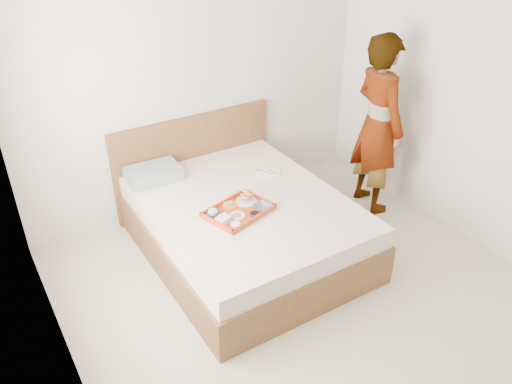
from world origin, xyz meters
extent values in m
cube|color=beige|center=(0.00, 0.00, 0.00)|extent=(3.50, 4.00, 0.01)
cube|color=silver|center=(0.00, 2.00, 1.30)|extent=(3.50, 0.01, 2.60)
cube|color=silver|center=(-1.75, 0.00, 1.30)|extent=(0.01, 4.00, 2.60)
cube|color=silver|center=(1.75, 0.00, 1.30)|extent=(0.01, 4.00, 2.60)
cube|color=brown|center=(-0.10, 1.00, 0.27)|extent=(1.65, 2.00, 0.53)
cube|color=brown|center=(-0.10, 1.97, 0.47)|extent=(1.65, 0.06, 0.95)
cube|color=#92A193|center=(-0.61, 1.75, 0.59)|extent=(0.48, 0.34, 0.11)
cube|color=#BE3717|center=(-0.25, 0.86, 0.55)|extent=(0.60, 0.50, 0.05)
cylinder|color=white|center=(-0.11, 0.96, 0.55)|extent=(0.22, 0.22, 0.01)
imported|color=#141B42|center=(-0.06, 0.79, 0.56)|extent=(0.18, 0.18, 0.04)
cylinder|color=black|center=(-0.17, 0.74, 0.56)|extent=(0.09, 0.09, 0.03)
cylinder|color=white|center=(-0.29, 0.81, 0.55)|extent=(0.16, 0.16, 0.01)
cylinder|color=orange|center=(-0.26, 0.98, 0.55)|extent=(0.15, 0.15, 0.01)
imported|color=#141B42|center=(-0.44, 0.93, 0.56)|extent=(0.14, 0.14, 0.04)
cube|color=silver|center=(-0.42, 0.80, 0.57)|extent=(0.13, 0.11, 0.05)
cylinder|color=white|center=(-0.37, 0.69, 0.56)|extent=(0.09, 0.09, 0.03)
cylinder|color=white|center=(0.33, 1.30, 0.54)|extent=(0.27, 0.27, 0.01)
imported|color=white|center=(1.38, 1.03, 0.87)|extent=(0.49, 0.68, 1.74)
camera|label=1|loc=(-1.97, -2.18, 2.82)|focal=36.10mm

